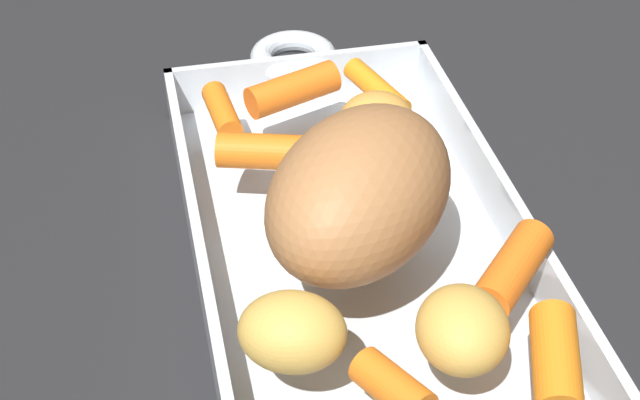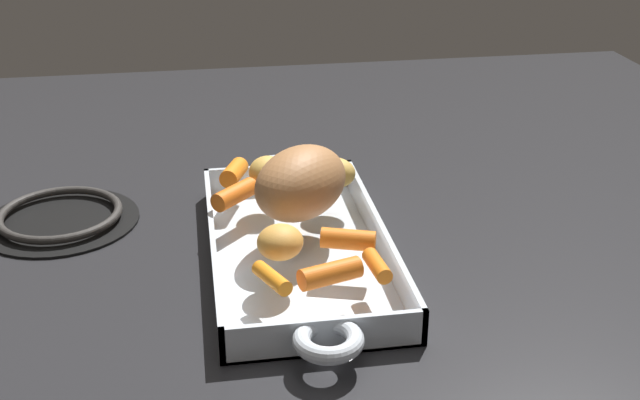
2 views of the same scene
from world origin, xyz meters
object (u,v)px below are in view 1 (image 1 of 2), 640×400
(baby_carrot_northeast, at_px, (556,360))
(potato_golden_large, at_px, (377,122))
(baby_carrot_southwest, at_px, (264,152))
(potato_halved, at_px, (292,332))
(baby_carrot_center_right, at_px, (393,387))
(baby_carrot_center_left, at_px, (513,269))
(potato_near_roast, at_px, (463,330))
(roasting_dish, at_px, (358,247))
(baby_carrot_long, at_px, (293,89))
(baby_carrot_short, at_px, (377,89))
(baby_carrot_southeast, at_px, (222,111))
(pork_roast, at_px, (360,193))

(baby_carrot_northeast, height_order, potato_golden_large, potato_golden_large)
(baby_carrot_southwest, relative_size, potato_halved, 1.08)
(baby_carrot_northeast, xyz_separation_m, baby_carrot_center_right, (-0.00, -0.08, -0.00))
(baby_carrot_southwest, xyz_separation_m, baby_carrot_center_left, (0.13, 0.11, 0.00))
(baby_carrot_center_left, height_order, potato_near_roast, potato_near_roast)
(roasting_dish, bearing_deg, baby_carrot_long, -172.80)
(baby_carrot_center_right, relative_size, baby_carrot_southwest, 0.71)
(baby_carrot_short, relative_size, potato_near_roast, 1.12)
(baby_carrot_short, relative_size, potato_halved, 1.07)
(baby_carrot_northeast, bearing_deg, roasting_dish, -156.81)
(baby_carrot_northeast, bearing_deg, potato_near_roast, -118.76)
(roasting_dish, distance_m, baby_carrot_long, 0.13)
(baby_carrot_southwest, bearing_deg, baby_carrot_long, 155.16)
(baby_carrot_long, distance_m, baby_carrot_center_right, 0.27)
(baby_carrot_center_left, bearing_deg, potato_golden_large, -164.98)
(baby_carrot_northeast, height_order, baby_carrot_southwest, baby_carrot_northeast)
(potato_near_roast, height_order, potato_halved, same)
(baby_carrot_center_left, bearing_deg, baby_carrot_southeast, -145.35)
(baby_carrot_long, bearing_deg, baby_carrot_southeast, -76.16)
(baby_carrot_center_left, relative_size, potato_golden_large, 1.26)
(baby_carrot_long, relative_size, baby_carrot_center_left, 1.03)
(baby_carrot_northeast, height_order, baby_carrot_short, baby_carrot_northeast)
(baby_carrot_southwest, xyz_separation_m, potato_near_roast, (0.18, 0.07, 0.01))
(pork_roast, height_order, baby_carrot_center_right, pork_roast)
(pork_roast, relative_size, baby_carrot_southwest, 2.26)
(baby_carrot_long, bearing_deg, potato_halved, -10.99)
(pork_roast, height_order, baby_carrot_long, pork_roast)
(potato_near_roast, relative_size, potato_golden_large, 1.05)
(baby_carrot_southwest, bearing_deg, baby_carrot_northeast, 28.37)
(baby_carrot_center_left, bearing_deg, baby_carrot_northeast, -2.94)
(roasting_dish, relative_size, baby_carrot_northeast, 8.21)
(baby_carrot_northeast, relative_size, potato_halved, 1.07)
(baby_carrot_southeast, height_order, baby_carrot_center_left, baby_carrot_center_left)
(roasting_dish, relative_size, pork_roast, 3.60)
(baby_carrot_southeast, bearing_deg, potato_halved, 1.48)
(baby_carrot_center_right, relative_size, potato_near_roast, 0.80)
(baby_carrot_center_right, bearing_deg, roasting_dish, 172.23)
(roasting_dish, distance_m, baby_carrot_center_left, 0.11)
(baby_carrot_southwest, bearing_deg, baby_carrot_center_left, 39.74)
(baby_carrot_center_right, height_order, baby_carrot_southeast, baby_carrot_center_right)
(baby_carrot_center_right, height_order, potato_golden_large, potato_golden_large)
(baby_carrot_southeast, bearing_deg, potato_golden_large, 62.72)
(potato_golden_large, bearing_deg, baby_carrot_southwest, -84.60)
(potato_near_roast, bearing_deg, baby_carrot_southeast, -159.54)
(baby_carrot_center_right, bearing_deg, baby_carrot_southwest, -172.11)
(baby_carrot_long, xyz_separation_m, baby_carrot_southwest, (0.07, -0.03, 0.00))
(baby_carrot_southeast, relative_size, potato_halved, 0.92)
(baby_carrot_center_left, distance_m, potato_halved, 0.13)
(baby_carrot_short, xyz_separation_m, baby_carrot_southwest, (0.06, -0.09, 0.00))
(potato_golden_large, bearing_deg, baby_carrot_northeast, 9.45)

